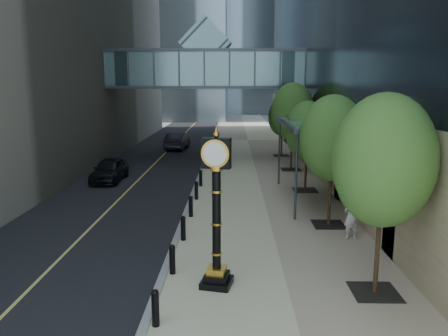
% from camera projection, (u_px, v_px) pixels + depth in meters
% --- Properties ---
extents(road, '(8.00, 180.00, 0.02)m').
position_uv_depth(road, '(178.00, 140.00, 49.77)').
color(road, black).
rests_on(road, ground).
extents(sidewalk, '(8.00, 180.00, 0.06)m').
position_uv_depth(sidewalk, '(248.00, 140.00, 49.60)').
color(sidewalk, beige).
rests_on(sidewalk, ground).
extents(curb, '(0.25, 180.00, 0.07)m').
position_uv_depth(curb, '(213.00, 140.00, 49.68)').
color(curb, gray).
rests_on(curb, ground).
extents(skywalk, '(17.00, 4.20, 5.80)m').
position_uv_depth(skywalk, '(206.00, 67.00, 36.46)').
color(skywalk, '#477072').
rests_on(skywalk, ground).
extents(entrance_canopy, '(3.00, 8.00, 4.38)m').
position_uv_depth(entrance_canopy, '(312.00, 124.00, 23.24)').
color(entrance_canopy, '#383F44').
rests_on(entrance_canopy, ground).
extents(bollard_row, '(0.20, 16.20, 0.90)m').
position_uv_depth(bollard_row, '(187.00, 218.00, 19.14)').
color(bollard_row, black).
rests_on(bollard_row, sidewalk).
extents(street_trees, '(3.09, 28.69, 6.36)m').
position_uv_depth(street_trees, '(310.00, 126.00, 24.52)').
color(street_trees, black).
rests_on(street_trees, sidewalk).
extents(street_clock, '(1.08, 1.08, 4.85)m').
position_uv_depth(street_clock, '(217.00, 221.00, 13.27)').
color(street_clock, black).
rests_on(street_clock, sidewalk).
extents(pedestrian, '(0.78, 0.65, 1.83)m').
position_uv_depth(pedestrian, '(351.00, 217.00, 17.71)').
color(pedestrian, beige).
rests_on(pedestrian, sidewalk).
extents(car_near, '(1.81, 4.41, 1.50)m').
position_uv_depth(car_near, '(110.00, 170.00, 28.61)').
color(car_near, black).
rests_on(car_near, road).
extents(car_far, '(2.08, 5.04, 1.62)m').
position_uv_depth(car_far, '(178.00, 141.00, 42.90)').
color(car_far, black).
rests_on(car_far, road).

